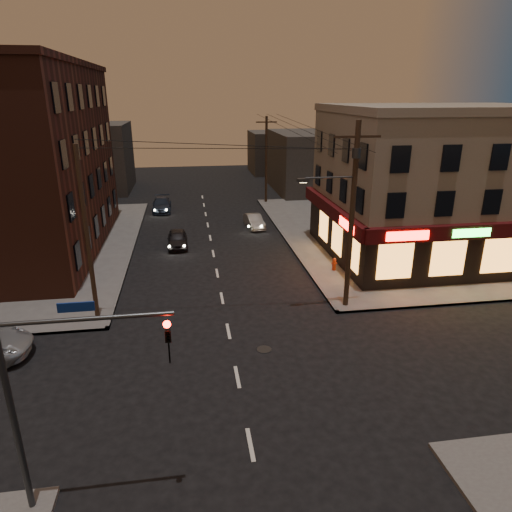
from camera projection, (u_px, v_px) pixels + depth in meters
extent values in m
plane|color=black|center=(237.00, 377.00, 19.39)|extent=(120.00, 120.00, 0.00)
cube|color=#514F4C|center=(418.00, 231.00, 39.60)|extent=(24.00, 28.00, 0.15)
cube|color=gray|center=(438.00, 186.00, 32.49)|extent=(15.00, 12.00, 10.00)
cube|color=gray|center=(448.00, 109.00, 30.72)|extent=(15.20, 12.20, 0.50)
cube|color=black|center=(481.00, 257.00, 28.06)|extent=(15.12, 0.25, 3.40)
cube|color=black|center=(335.00, 235.00, 32.54)|extent=(0.25, 12.12, 3.40)
cube|color=#3E0A0B|center=(489.00, 231.00, 27.18)|extent=(15.60, 0.50, 0.90)
cube|color=#3E0A0B|center=(332.00, 210.00, 31.89)|extent=(0.50, 12.60, 0.90)
cube|color=#FF140C|center=(408.00, 236.00, 26.17)|extent=(2.60, 0.06, 0.55)
cube|color=#26FF3F|center=(472.00, 233.00, 26.74)|extent=(2.40, 0.06, 0.50)
cube|color=#FF140C|center=(346.00, 225.00, 28.32)|extent=(0.06, 2.60, 0.55)
cube|color=#FF9938|center=(474.00, 257.00, 27.80)|extent=(12.40, 0.08, 2.20)
cube|color=#FF9938|center=(337.00, 238.00, 31.56)|extent=(0.08, 8.40, 2.20)
cube|color=#482117|center=(6.00, 163.00, 32.77)|extent=(12.00, 20.00, 13.00)
cube|color=#3F3D3A|center=(316.00, 162.00, 55.56)|extent=(10.00, 12.00, 7.00)
cube|color=#3F3D3A|center=(91.00, 158.00, 55.28)|extent=(9.00, 10.00, 8.00)
cube|color=#3F3D3A|center=(277.00, 152.00, 68.47)|extent=(8.00, 8.00, 6.00)
cylinder|color=#382619|center=(352.00, 219.00, 24.01)|extent=(0.28, 0.28, 10.00)
cube|color=#382619|center=(358.00, 137.00, 22.60)|extent=(2.40, 0.12, 0.12)
cylinder|color=#333538|center=(356.00, 153.00, 22.87)|extent=(0.44, 0.44, 0.50)
cylinder|color=#333538|center=(330.00, 178.00, 23.09)|extent=(2.60, 0.10, 0.10)
cube|color=#333538|center=(303.00, 180.00, 22.92)|extent=(0.60, 0.25, 0.18)
cube|color=#FFD88C|center=(303.00, 182.00, 22.96)|extent=(0.35, 0.15, 0.04)
cylinder|color=#382619|center=(266.00, 160.00, 48.57)|extent=(0.26, 0.26, 9.00)
cylinder|color=#382619|center=(87.00, 235.00, 22.90)|extent=(0.24, 0.24, 9.00)
cylinder|color=#333538|center=(14.00, 419.00, 12.16)|extent=(0.18, 0.18, 6.40)
cylinder|color=#333538|center=(86.00, 319.00, 11.53)|extent=(4.40, 0.12, 0.12)
imported|color=black|center=(168.00, 331.00, 11.98)|extent=(0.16, 0.20, 1.00)
sphere|color=#FF0C05|center=(167.00, 324.00, 11.78)|extent=(0.20, 0.20, 0.20)
cube|color=navy|center=(76.00, 307.00, 11.38)|extent=(0.90, 0.05, 0.25)
imported|color=black|center=(177.00, 239.00, 35.62)|extent=(1.59, 3.81, 1.29)
imported|color=gray|center=(254.00, 221.00, 40.69)|extent=(1.63, 3.74, 1.19)
imported|color=#1C2739|center=(162.00, 205.00, 46.46)|extent=(1.90, 4.58, 1.32)
cylinder|color=#9E2A0E|center=(334.00, 265.00, 30.60)|extent=(0.27, 0.27, 0.67)
sphere|color=#9E2A0E|center=(334.00, 260.00, 30.48)|extent=(0.27, 0.27, 0.27)
cylinder|color=#9E2A0E|center=(334.00, 263.00, 30.56)|extent=(0.37, 0.17, 0.13)
cylinder|color=#9E2A0E|center=(334.00, 263.00, 30.56)|extent=(0.17, 0.37, 0.13)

